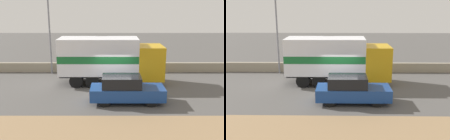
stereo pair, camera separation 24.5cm
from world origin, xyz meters
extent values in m
plane|color=#514F4C|center=(0.00, 0.00, 0.00)|extent=(80.00, 80.00, 0.00)
cube|color=#937551|center=(0.00, -5.85, 0.02)|extent=(60.00, 4.84, 0.04)
cube|color=gray|center=(0.00, 6.02, 0.42)|extent=(60.00, 0.35, 0.84)
cylinder|color=slate|center=(-5.38, 5.44, 3.19)|extent=(0.14, 0.14, 6.38)
cube|color=gold|center=(2.78, 2.54, 1.69)|extent=(1.88, 2.48, 2.48)
cube|color=black|center=(3.70, 2.54, 2.18)|extent=(0.06, 2.11, 1.09)
cube|color=#2D2D33|center=(-1.08, 2.54, 0.72)|extent=(5.84, 1.35, 0.25)
cube|color=white|center=(-1.08, 2.54, 2.18)|extent=(5.84, 2.45, 2.66)
cube|color=#19662D|center=(-1.08, 2.54, 2.06)|extent=(5.81, 2.47, 0.53)
cylinder|color=black|center=(2.78, 3.60, 0.50)|extent=(0.99, 0.28, 0.99)
cylinder|color=black|center=(2.78, 1.49, 0.50)|extent=(0.99, 0.28, 0.99)
cylinder|color=black|center=(-2.69, 3.60, 0.50)|extent=(0.99, 0.28, 0.99)
cylinder|color=black|center=(-2.69, 1.49, 0.50)|extent=(0.99, 0.28, 0.99)
cylinder|color=black|center=(-1.52, 3.60, 0.50)|extent=(0.99, 0.28, 0.99)
cylinder|color=black|center=(-1.52, 1.49, 0.50)|extent=(0.99, 0.28, 0.99)
cube|color=navy|center=(0.85, -1.38, 0.64)|extent=(4.50, 1.71, 0.74)
cube|color=black|center=(0.49, -1.38, 1.35)|extent=(2.34, 1.57, 0.68)
cylinder|color=black|center=(2.25, -0.65, 0.36)|extent=(0.71, 0.20, 0.71)
cylinder|color=black|center=(2.25, -2.11, 0.36)|extent=(0.71, 0.20, 0.71)
cylinder|color=black|center=(-0.54, -0.65, 0.36)|extent=(0.71, 0.20, 0.71)
cylinder|color=black|center=(-0.54, -2.11, 0.36)|extent=(0.71, 0.20, 0.71)
camera|label=1|loc=(-0.08, -15.83, 5.76)|focal=40.00mm
camera|label=2|loc=(0.16, -15.83, 5.76)|focal=40.00mm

